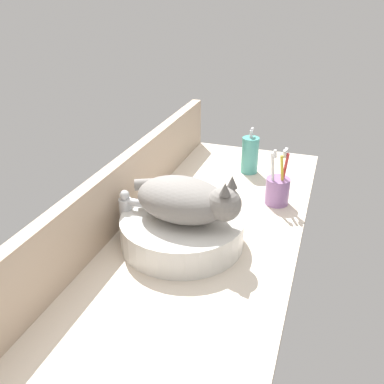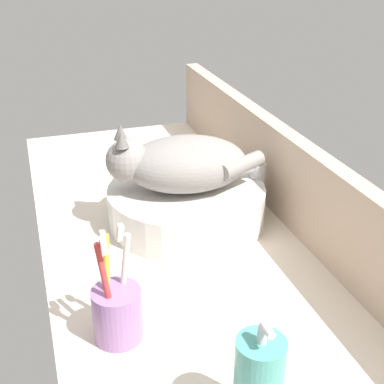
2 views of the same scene
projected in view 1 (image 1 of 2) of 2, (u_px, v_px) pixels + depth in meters
ground_plane at (204, 237)px, 123.06cm from camera, size 138.82×53.60×4.00cm
backsplash_panel at (123, 189)px, 125.09cm from camera, size 138.82×3.60×18.87cm
sink_basin at (182, 230)px, 115.20cm from camera, size 33.16×33.16×7.94cm
cat at (187, 199)px, 110.31cm from camera, size 20.38×31.77×14.00cm
faucet at (130, 211)px, 117.68cm from camera, size 3.60×11.83×13.60cm
soap_dispenser at (250, 155)px, 156.32cm from camera, size 6.21×6.21×16.70cm
toothbrush_cup at (277, 190)px, 135.29cm from camera, size 7.57×7.57×18.71cm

